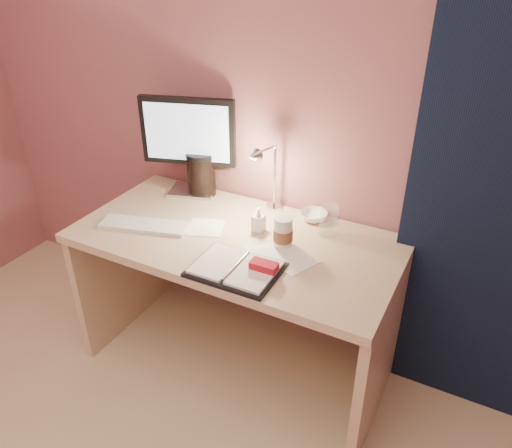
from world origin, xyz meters
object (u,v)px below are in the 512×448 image
at_px(clear_cup, 329,221).
at_px(monitor, 189,138).
at_px(dark_jar, 202,175).
at_px(bowl, 314,216).
at_px(desk_lamp, 272,175).
at_px(planner, 238,269).
at_px(coffee_cup, 283,233).
at_px(keyboard, 144,225).
at_px(lotion_bottle, 258,219).
at_px(desk, 245,270).

bearing_deg(clear_cup, monitor, 174.67).
distance_m(monitor, dark_jar, 0.20).
height_order(clear_cup, dark_jar, dark_jar).
height_order(bowl, desk_lamp, desk_lamp).
bearing_deg(dark_jar, monitor, -164.99).
bearing_deg(bowl, monitor, -178.19).
xyz_separation_m(planner, coffee_cup, (0.07, 0.25, 0.05)).
relative_size(keyboard, lotion_bottle, 3.53).
bearing_deg(dark_jar, lotion_bottle, -24.85).
bearing_deg(coffee_cup, clear_cup, 51.41).
bearing_deg(keyboard, planner, -26.95).
height_order(monitor, clear_cup, monitor).
bearing_deg(coffee_cup, desk_lamp, 127.09).
relative_size(keyboard, planner, 1.14).
xyz_separation_m(desk, planner, (0.14, -0.29, 0.24)).
bearing_deg(desk_lamp, monitor, -167.86).
xyz_separation_m(keyboard, desk_lamp, (0.46, 0.35, 0.20)).
bearing_deg(coffee_cup, desk, 167.73).
bearing_deg(clear_cup, dark_jar, 173.17).
xyz_separation_m(keyboard, clear_cup, (0.74, 0.31, 0.06)).
bearing_deg(desk, monitor, 154.28).
bearing_deg(keyboard, coffee_cup, -2.60).
bearing_deg(desk_lamp, keyboard, -126.01).
height_order(planner, coffee_cup, coffee_cup).
xyz_separation_m(desk, clear_cup, (0.35, 0.12, 0.29)).
distance_m(bowl, dark_jar, 0.60).
relative_size(monitor, lotion_bottle, 4.39).
distance_m(keyboard, lotion_bottle, 0.51).
height_order(coffee_cup, bowl, coffee_cup).
xyz_separation_m(lotion_bottle, dark_jar, (-0.42, 0.19, 0.04)).
relative_size(desk, planner, 4.10).
bearing_deg(dark_jar, planner, -45.87).
bearing_deg(monitor, lotion_bottle, -38.01).
relative_size(coffee_cup, desk_lamp, 0.40).
bearing_deg(clear_cup, coffee_cup, -128.59).
xyz_separation_m(planner, clear_cup, (0.21, 0.42, 0.06)).
xyz_separation_m(monitor, desk_lamp, (0.46, -0.04, -0.08)).
bearing_deg(coffee_cup, monitor, 158.64).
relative_size(desk, keyboard, 3.60).
xyz_separation_m(planner, dark_jar, (-0.49, 0.50, 0.08)).
distance_m(desk, clear_cup, 0.47).
xyz_separation_m(bowl, dark_jar, (-0.59, -0.01, 0.08)).
relative_size(desk, monitor, 2.89).
distance_m(planner, bowl, 0.52).
height_order(clear_cup, lotion_bottle, clear_cup).
height_order(desk, lotion_bottle, lotion_bottle).
bearing_deg(bowl, lotion_bottle, -131.90).
relative_size(monitor, planner, 1.42).
bearing_deg(monitor, clear_cup, -22.38).
distance_m(monitor, keyboard, 0.48).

